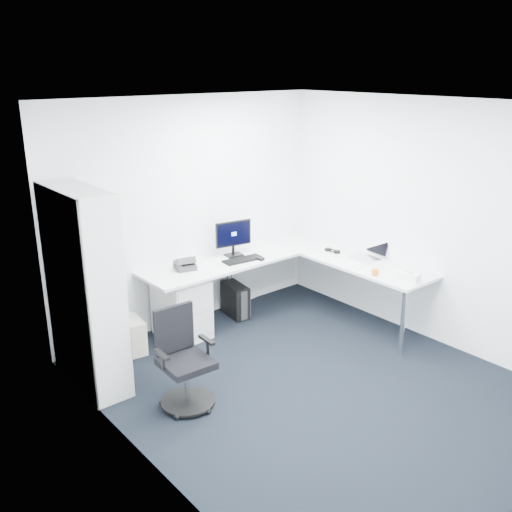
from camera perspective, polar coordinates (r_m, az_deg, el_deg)
ground at (r=5.80m, az=5.64°, el=-12.79°), size 4.20×4.20×0.00m
ceiling at (r=4.96m, az=6.66°, el=14.89°), size 4.20×4.20×0.00m
wall_back at (r=6.79m, az=-6.67°, el=4.32°), size 3.60×0.02×2.70m
wall_left at (r=4.20m, az=-11.41°, el=-5.07°), size 0.02×4.20×2.70m
wall_right at (r=6.59m, az=17.15°, el=3.16°), size 0.02×4.20×2.70m
l_desk at (r=6.87m, az=0.70°, el=-3.80°), size 2.69×1.50×0.78m
drawer_pedestal at (r=6.65m, az=-7.47°, el=-4.99°), size 0.48×0.60×0.74m
bookshelf at (r=5.63m, az=-16.75°, el=-3.28°), size 0.38×0.99×1.98m
task_chair at (r=5.28m, az=-6.99°, el=-10.35°), size 0.55×0.55×0.93m
black_pc_tower at (r=7.17m, az=-2.10°, el=-4.42°), size 0.25×0.45×0.42m
beige_pc_tower at (r=6.47m, az=-12.17°, el=-7.70°), size 0.23×0.42×0.38m
power_strip at (r=7.80m, az=-0.17°, el=-3.96°), size 0.32×0.11×0.04m
monitor at (r=6.93m, az=-2.24°, el=1.80°), size 0.49×0.23×0.45m
black_keyboard at (r=6.81m, az=-1.32°, el=-0.37°), size 0.50×0.22×0.02m
mouse at (r=6.83m, az=0.39°, el=-0.27°), size 0.08×0.11×0.03m
desk_phone at (r=6.56m, az=-7.13°, el=-0.69°), size 0.26×0.26×0.15m
laptop at (r=6.96m, az=10.82°, el=0.74°), size 0.40×0.40×0.26m
white_keyboard at (r=6.80m, az=8.95°, el=-0.67°), size 0.19×0.48×0.02m
headphones at (r=7.19m, az=7.66°, el=0.62°), size 0.15×0.22×0.05m
orange_fruit at (r=6.47m, az=11.82°, el=-1.56°), size 0.08×0.08×0.08m
tissue_box at (r=6.39m, az=14.91°, el=-2.02°), size 0.18×0.27×0.09m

